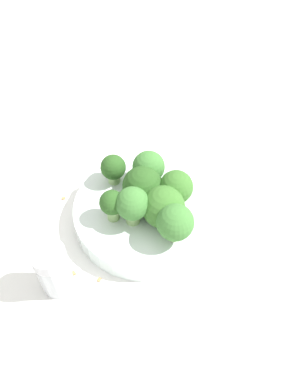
% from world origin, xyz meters
% --- Properties ---
extents(ground_plane, '(3.00, 3.00, 0.00)m').
position_xyz_m(ground_plane, '(0.00, 0.00, 0.00)').
color(ground_plane, white).
extents(bowl, '(0.20, 0.20, 0.03)m').
position_xyz_m(bowl, '(0.00, 0.00, 0.02)').
color(bowl, silver).
rests_on(bowl, ground_plane).
extents(broccoli_floret_0, '(0.03, 0.03, 0.05)m').
position_xyz_m(broccoli_floret_0, '(0.01, -0.04, 0.06)').
color(broccoli_floret_0, '#84AD66').
rests_on(broccoli_floret_0, bowl).
extents(broccoli_floret_1, '(0.06, 0.06, 0.06)m').
position_xyz_m(broccoli_floret_1, '(-0.01, -0.00, 0.06)').
color(broccoli_floret_1, '#84AD66').
rests_on(broccoli_floret_1, bowl).
extents(broccoli_floret_2, '(0.06, 0.06, 0.06)m').
position_xyz_m(broccoli_floret_2, '(0.03, 0.02, 0.06)').
color(broccoli_floret_2, '#84AD66').
rests_on(broccoli_floret_2, bowl).
extents(broccoli_floret_3, '(0.05, 0.05, 0.06)m').
position_xyz_m(broccoli_floret_3, '(-0.04, 0.01, 0.07)').
color(broccoli_floret_3, '#8EB770').
rests_on(broccoli_floret_3, bowl).
extents(broccoli_floret_4, '(0.05, 0.05, 0.06)m').
position_xyz_m(broccoli_floret_4, '(0.00, 0.04, 0.06)').
color(broccoli_floret_4, '#8EB770').
rests_on(broccoli_floret_4, bowl).
extents(broccoli_floret_5, '(0.04, 0.04, 0.05)m').
position_xyz_m(broccoli_floret_5, '(-0.05, -0.04, 0.06)').
color(broccoli_floret_5, '#8EB770').
rests_on(broccoli_floret_5, bowl).
extents(broccoli_floret_6, '(0.04, 0.04, 0.06)m').
position_xyz_m(broccoli_floret_6, '(0.02, -0.02, 0.07)').
color(broccoli_floret_6, '#84AD66').
rests_on(broccoli_floret_6, bowl).
extents(broccoli_floret_7, '(0.05, 0.05, 0.06)m').
position_xyz_m(broccoli_floret_7, '(0.06, 0.03, 0.07)').
color(broccoli_floret_7, '#8EB770').
rests_on(broccoli_floret_7, bowl).
extents(pepper_shaker, '(0.04, 0.04, 0.08)m').
position_xyz_m(pepper_shaker, '(0.08, -0.13, 0.04)').
color(pepper_shaker, '#B2B7BC').
rests_on(pepper_shaker, ground_plane).
extents(almond_crumb_0, '(0.01, 0.01, 0.01)m').
position_xyz_m(almond_crumb_0, '(0.07, -0.11, 0.00)').
color(almond_crumb_0, '#AD7F4C').
rests_on(almond_crumb_0, ground_plane).
extents(almond_crumb_1, '(0.00, 0.01, 0.01)m').
position_xyz_m(almond_crumb_1, '(-0.06, -0.12, 0.00)').
color(almond_crumb_1, '#AD7F4C').
rests_on(almond_crumb_1, ground_plane).
extents(almond_crumb_2, '(0.01, 0.01, 0.01)m').
position_xyz_m(almond_crumb_2, '(0.09, -0.07, 0.00)').
color(almond_crumb_2, '#AD7F4C').
rests_on(almond_crumb_2, ground_plane).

